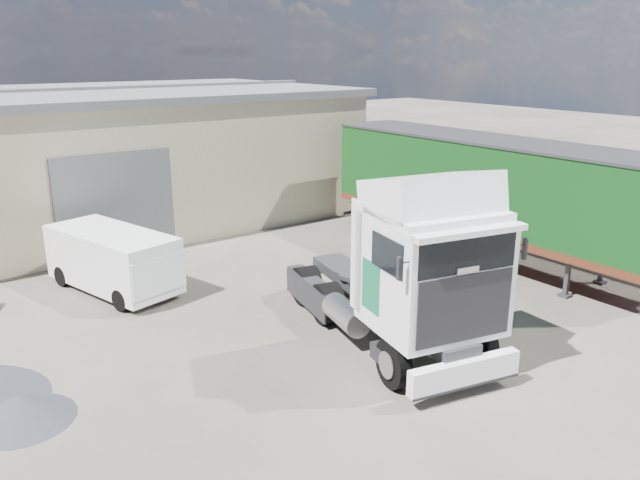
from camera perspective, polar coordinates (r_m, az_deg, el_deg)
ground at (r=15.22m, az=2.46°, el=-9.71°), size 120.00×120.00×0.00m
brick_boundary_wall at (r=26.61m, az=13.87°, el=4.33°), size 0.35×26.00×2.50m
tractor_unit at (r=14.32m, az=8.24°, el=-3.34°), size 3.91×7.07×4.51m
box_trailer at (r=21.68m, az=14.64°, el=4.86°), size 2.64×12.31×4.09m
panel_van at (r=19.14m, az=-18.10°, el=-1.87°), size 2.85×4.70×1.80m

